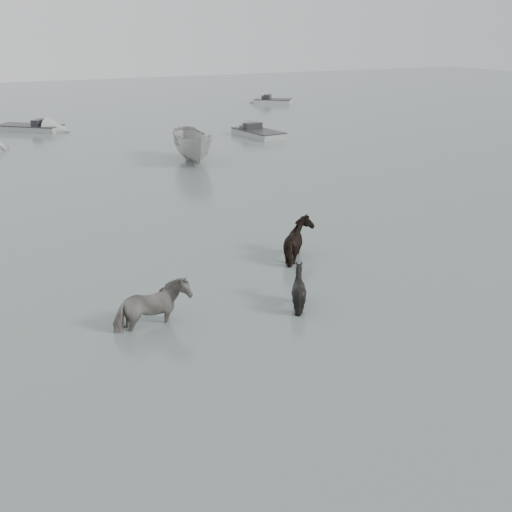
# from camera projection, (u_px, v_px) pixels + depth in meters

# --- Properties ---
(ground) EXTENTS (140.00, 140.00, 0.00)m
(ground) POSITION_uv_depth(u_px,v_px,m) (291.00, 299.00, 15.90)
(ground) COLOR #52625F
(ground) RESTS_ON ground
(pony_pinto) EXTENTS (1.80, 0.97, 1.46)m
(pony_pinto) POSITION_uv_depth(u_px,v_px,m) (151.00, 297.00, 14.23)
(pony_pinto) COLOR black
(pony_pinto) RESTS_ON ground
(pony_dark) EXTENTS (1.55, 1.72, 1.50)m
(pony_dark) POSITION_uv_depth(u_px,v_px,m) (301.00, 233.00, 18.49)
(pony_dark) COLOR black
(pony_dark) RESTS_ON ground
(pony_black) EXTENTS (1.34, 1.27, 1.20)m
(pony_black) POSITION_uv_depth(u_px,v_px,m) (299.00, 282.00, 15.41)
(pony_black) COLOR black
(pony_black) RESTS_ON ground
(boat_small) EXTENTS (2.47, 4.70, 1.73)m
(boat_small) POSITION_uv_depth(u_px,v_px,m) (193.00, 144.00, 31.68)
(boat_small) COLOR #A6A6A1
(boat_small) RESTS_ON ground
(skiff_port) EXTENTS (2.16, 5.34, 0.75)m
(skiff_port) POSITION_uv_depth(u_px,v_px,m) (258.00, 130.00, 38.89)
(skiff_port) COLOR #989B99
(skiff_port) RESTS_ON ground
(skiff_mid) EXTENTS (5.38, 4.91, 0.75)m
(skiff_mid) POSITION_uv_depth(u_px,v_px,m) (30.00, 125.00, 40.93)
(skiff_mid) COLOR #999B99
(skiff_mid) RESTS_ON ground
(skiff_star) EXTENTS (4.35, 3.91, 0.75)m
(skiff_star) POSITION_uv_depth(u_px,v_px,m) (273.00, 99.00, 55.20)
(skiff_star) COLOR #B8B9B3
(skiff_star) RESTS_ON ground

